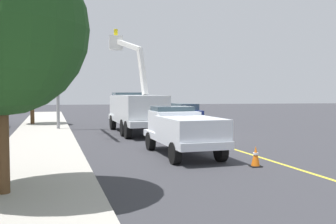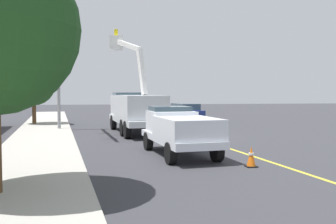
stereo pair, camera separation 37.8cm
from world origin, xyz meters
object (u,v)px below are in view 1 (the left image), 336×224
object	(u,v)px
traffic_cone_trailing	(145,122)
traffic_signal_mast	(58,48)
utility_bucket_truck	(136,109)
service_pickup_truck	(183,130)
traffic_cone_mid_front	(212,140)
traffic_cone_mid_rear	(171,129)
traffic_cone_leading	(256,156)
passing_minivan	(184,111)

from	to	relation	value
traffic_cone_trailing	traffic_signal_mast	size ratio (longest dim) A/B	0.10
utility_bucket_truck	service_pickup_truck	xyz separation A→B (m)	(-9.33, -1.23, -0.49)
service_pickup_truck	traffic_signal_mast	xyz separation A→B (m)	(9.90, 6.22, 4.49)
traffic_cone_mid_front	traffic_cone_mid_rear	xyz separation A→B (m)	(5.57, 1.04, 0.02)
traffic_cone_trailing	utility_bucket_truck	bearing A→B (deg)	165.90
traffic_cone_mid_front	traffic_signal_mast	distance (m)	12.47
traffic_cone_leading	traffic_cone_trailing	bearing A→B (deg)	7.41
traffic_cone_leading	traffic_signal_mast	distance (m)	16.12
traffic_cone_mid_rear	traffic_cone_trailing	distance (m)	6.39
service_pickup_truck	passing_minivan	world-z (taller)	service_pickup_truck
traffic_cone_trailing	traffic_cone_mid_front	bearing A→B (deg)	-170.43
utility_bucket_truck	traffic_signal_mast	size ratio (longest dim) A/B	1.03
utility_bucket_truck	traffic_cone_mid_front	bearing A→B (deg)	-156.57
passing_minivan	traffic_cone_mid_rear	distance (m)	10.43
passing_minivan	traffic_cone_trailing	distance (m)	5.41
traffic_cone_trailing	traffic_signal_mast	bearing A→B (deg)	123.26
traffic_signal_mast	traffic_cone_mid_rear	bearing A→B (deg)	-107.84
passing_minivan	traffic_signal_mast	bearing A→B (deg)	127.36
service_pickup_truck	traffic_signal_mast	size ratio (longest dim) A/B	0.71
utility_bucket_truck	traffic_cone_trailing	distance (m)	4.90
service_pickup_truck	traffic_cone_trailing	size ratio (longest dim) A/B	7.48
traffic_cone_mid_rear	traffic_cone_trailing	size ratio (longest dim) A/B	1.03
passing_minivan	traffic_signal_mast	size ratio (longest dim) A/B	0.61
traffic_cone_mid_front	traffic_cone_mid_rear	distance (m)	5.66
traffic_cone_mid_front	traffic_signal_mast	size ratio (longest dim) A/B	0.09
passing_minivan	traffic_signal_mast	distance (m)	13.50
service_pickup_truck	traffic_cone_leading	world-z (taller)	service_pickup_truck
passing_minivan	traffic_signal_mast	xyz separation A→B (m)	(-7.69, 10.08, 4.64)
traffic_cone_mid_front	traffic_cone_mid_rear	bearing A→B (deg)	10.60
traffic_signal_mast	service_pickup_truck	bearing A→B (deg)	-147.85
traffic_cone_mid_rear	traffic_signal_mast	size ratio (longest dim) A/B	0.10
traffic_cone_mid_rear	traffic_cone_leading	bearing A→B (deg)	-173.35
traffic_cone_trailing	service_pickup_truck	bearing A→B (deg)	-179.70
traffic_signal_mast	utility_bucket_truck	bearing A→B (deg)	-96.48
passing_minivan	traffic_cone_leading	xyz separation A→B (m)	(-20.46, 1.75, -0.60)
passing_minivan	traffic_cone_leading	world-z (taller)	passing_minivan
service_pickup_truck	traffic_cone_mid_front	size ratio (longest dim) A/B	7.65
utility_bucket_truck	traffic_cone_mid_rear	bearing A→B (deg)	-129.10
passing_minivan	traffic_cone_mid_rear	world-z (taller)	passing_minivan
utility_bucket_truck	traffic_signal_mast	distance (m)	6.42
service_pickup_truck	passing_minivan	size ratio (longest dim) A/B	1.16
passing_minivan	traffic_cone_leading	size ratio (longest dim) A/B	6.52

